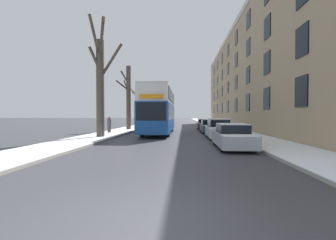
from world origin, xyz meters
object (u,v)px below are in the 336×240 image
(pedestrian_left_sidewalk, at_px, (109,125))
(parked_car_0, at_px, (233,137))
(parked_car_1, at_px, (218,130))
(bare_tree_left_1, at_px, (128,97))
(double_decker_bus, at_px, (159,109))
(parked_car_2, at_px, (210,127))
(bare_tree_left_0, at_px, (100,83))
(parked_car_3, at_px, (204,124))
(bare_tree_left_2, at_px, (142,107))

(pedestrian_left_sidewalk, bearing_deg, parked_car_0, 88.44)
(parked_car_0, xyz_separation_m, parked_car_1, (-0.00, 5.13, 0.08))
(parked_car_0, bearing_deg, bare_tree_left_1, 123.65)
(double_decker_bus, relative_size, parked_car_2, 2.53)
(bare_tree_left_0, distance_m, double_decker_bus, 6.81)
(parked_car_3, bearing_deg, bare_tree_left_0, -126.06)
(bare_tree_left_0, distance_m, bare_tree_left_1, 9.59)
(parked_car_2, bearing_deg, bare_tree_left_1, 162.41)
(bare_tree_left_0, height_order, parked_car_2, bare_tree_left_0)
(parked_car_1, bearing_deg, parked_car_2, 90.00)
(bare_tree_left_0, xyz_separation_m, bare_tree_left_2, (-0.26, 18.83, -1.23))
(bare_tree_left_1, distance_m, double_decker_bus, 6.32)
(parked_car_1, relative_size, pedestrian_left_sidewalk, 2.55)
(parked_car_2, bearing_deg, pedestrian_left_sidewalk, -166.12)
(bare_tree_left_2, distance_m, pedestrian_left_sidewalk, 14.85)
(double_decker_bus, distance_m, parked_car_0, 11.16)
(bare_tree_left_0, xyz_separation_m, parked_car_1, (9.20, 0.58, -3.63))
(parked_car_1, distance_m, parked_car_2, 6.02)
(bare_tree_left_1, relative_size, parked_car_1, 1.79)
(bare_tree_left_2, relative_size, pedestrian_left_sidewalk, 4.23)
(parked_car_0, height_order, pedestrian_left_sidewalk, pedestrian_left_sidewalk)
(bare_tree_left_1, bearing_deg, parked_car_1, -43.73)
(parked_car_1, bearing_deg, parked_car_3, 90.00)
(bare_tree_left_2, height_order, parked_car_3, bare_tree_left_2)
(parked_car_2, bearing_deg, parked_car_1, -90.00)
(bare_tree_left_2, xyz_separation_m, parked_car_3, (9.47, -6.19, -2.48))
(bare_tree_left_2, relative_size, parked_car_2, 1.65)
(bare_tree_left_2, xyz_separation_m, parked_car_2, (9.47, -12.23, -2.46))
(bare_tree_left_2, height_order, parked_car_0, bare_tree_left_2)
(double_decker_bus, bearing_deg, pedestrian_left_sidewalk, -167.93)
(bare_tree_left_1, bearing_deg, bare_tree_left_0, -88.77)
(parked_car_3, bearing_deg, parked_car_1, -90.00)
(bare_tree_left_1, xyz_separation_m, pedestrian_left_sidewalk, (-0.52, -5.44, -3.10))
(bare_tree_left_0, relative_size, pedestrian_left_sidewalk, 5.31)
(double_decker_bus, height_order, parked_car_1, double_decker_bus)
(parked_car_0, relative_size, parked_car_1, 0.94)
(bare_tree_left_2, distance_m, parked_car_0, 25.35)
(parked_car_1, distance_m, parked_car_3, 12.06)
(bare_tree_left_1, relative_size, parked_car_0, 1.91)
(bare_tree_left_0, xyz_separation_m, bare_tree_left_1, (-0.21, 9.58, -0.30))
(pedestrian_left_sidewalk, bearing_deg, parked_car_1, 109.91)
(parked_car_3, height_order, pedestrian_left_sidewalk, pedestrian_left_sidewalk)
(bare_tree_left_0, height_order, double_decker_bus, bare_tree_left_0)
(parked_car_3, relative_size, pedestrian_left_sidewalk, 2.50)
(bare_tree_left_2, bearing_deg, bare_tree_left_0, -89.20)
(bare_tree_left_1, height_order, parked_car_3, bare_tree_left_1)
(bare_tree_left_0, bearing_deg, bare_tree_left_1, 91.23)
(bare_tree_left_2, relative_size, parked_car_1, 1.66)
(double_decker_bus, relative_size, parked_car_3, 2.60)
(parked_car_1, bearing_deg, pedestrian_left_sidewalk, 160.26)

